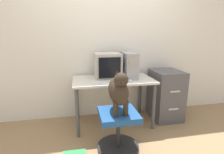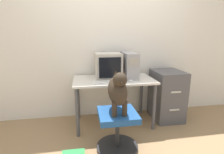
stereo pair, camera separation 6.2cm
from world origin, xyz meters
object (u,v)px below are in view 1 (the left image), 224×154
at_px(pc_tower, 128,65).
at_px(office_chair, 118,129).
at_px(crt_monitor, 107,66).
at_px(keyboard, 110,82).
at_px(dog, 118,90).
at_px(filing_cabinet, 166,95).

distance_m(pc_tower, office_chair, 1.03).
distance_m(crt_monitor, keyboard, 0.36).
height_order(pc_tower, dog, pc_tower).
bearing_deg(dog, crt_monitor, 90.09).
xyz_separation_m(keyboard, dog, (0.02, -0.42, 0.02)).
relative_size(dog, filing_cabinet, 0.64).
xyz_separation_m(keyboard, office_chair, (0.02, -0.42, -0.48)).
height_order(dog, filing_cabinet, dog).
bearing_deg(office_chair, dog, 90.00).
height_order(keyboard, dog, dog).
bearing_deg(dog, keyboard, 93.28).
xyz_separation_m(crt_monitor, filing_cabinet, (0.97, -0.06, -0.52)).
bearing_deg(pc_tower, filing_cabinet, -3.87).
distance_m(dog, filing_cabinet, 1.24).
xyz_separation_m(keyboard, filing_cabinet, (1.00, 0.25, -0.34)).
bearing_deg(office_chair, keyboard, 93.24).
bearing_deg(crt_monitor, keyboard, -94.14).
bearing_deg(crt_monitor, dog, -89.91).
bearing_deg(filing_cabinet, office_chair, -145.12).
distance_m(crt_monitor, pc_tower, 0.33).
distance_m(pc_tower, dog, 0.80).
bearing_deg(crt_monitor, filing_cabinet, -3.52).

